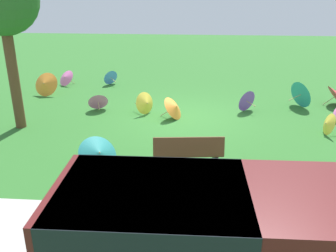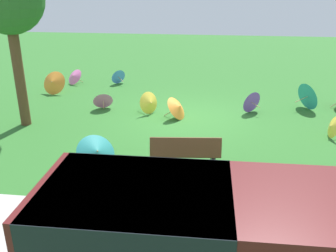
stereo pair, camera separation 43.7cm
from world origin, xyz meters
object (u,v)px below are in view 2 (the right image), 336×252
van_dark (191,230)px  parasol_teal_0 (309,96)px  parasol_yellow_1 (332,127)px  parasol_blue_0 (118,76)px  parasol_pink_3 (103,100)px  parasol_yellow_0 (150,103)px  park_bench (185,153)px  parasol_purple_0 (251,102)px  parasol_orange_0 (178,107)px  parasol_pink_1 (74,76)px  parasol_orange_2 (53,82)px  parasol_teal_1 (97,152)px  shade_tree (8,0)px

van_dark → parasol_teal_0: van_dark is taller
parasol_yellow_1 → parasol_blue_0: size_ratio=0.95×
parasol_teal_0 → parasol_pink_3: parasol_teal_0 is taller
van_dark → parasol_yellow_0: van_dark is taller
parasol_yellow_1 → parasol_blue_0: bearing=-33.9°
parasol_teal_0 → parasol_blue_0: parasol_teal_0 is taller
park_bench → parasol_blue_0: (3.53, -7.53, -0.14)m
park_bench → parasol_pink_3: 5.24m
parasol_yellow_0 → parasol_purple_0: bearing=-170.3°
parasol_blue_0 → park_bench: bearing=115.2°
park_bench → parasol_purple_0: 4.80m
parasol_orange_0 → parasol_blue_0: 5.02m
parasol_yellow_0 → parasol_pink_1: 5.10m
van_dark → park_bench: 3.39m
parasol_yellow_0 → parasol_pink_3: 1.71m
parasol_orange_0 → parasol_blue_0: bearing=-53.1°
parasol_pink_1 → parasol_blue_0: size_ratio=1.30×
parasol_orange_2 → parasol_orange_0: bearing=156.8°
parasol_orange_0 → parasol_teal_0: (-4.35, -1.50, 0.10)m
park_bench → parasol_yellow_0: park_bench is taller
parasol_teal_1 → parasol_blue_0: size_ratio=1.67×
parasol_pink_1 → parasol_blue_0: (-1.82, -0.34, -0.02)m
parasol_pink_1 → parasol_blue_0: parasol_pink_1 is taller
parasol_purple_0 → parasol_teal_0: (-2.01, -0.58, 0.10)m
park_bench → parasol_pink_3: park_bench is taller
van_dark → park_bench: van_dark is taller
park_bench → parasol_pink_3: (3.18, -4.16, -0.14)m
park_bench → parasol_orange_2: (5.64, -5.71, -0.01)m
shade_tree → parasol_pink_3: shade_tree is taller
parasol_orange_2 → parasol_yellow_0: parasol_orange_2 is taller
parasol_teal_1 → park_bench: bearing=-177.1°
van_dark → park_bench: (0.35, -3.35, -0.45)m
shade_tree → parasol_orange_2: (0.51, -3.28, -3.18)m
shade_tree → parasol_yellow_1: bearing=-179.4°
parasol_orange_2 → parasol_yellow_0: size_ratio=1.32×
parasol_purple_0 → parasol_yellow_0: (3.32, 0.57, 0.00)m
parasol_orange_0 → parasol_pink_1: size_ratio=1.06×
parasol_orange_2 → parasol_teal_1: size_ratio=0.89×
park_bench → parasol_orange_0: (0.52, -3.51, -0.09)m
parasol_orange_0 → parasol_blue_0: size_ratio=1.38×
park_bench → parasol_teal_0: bearing=-127.4°
parasol_orange_2 → parasol_blue_0: bearing=-139.1°
parasol_purple_0 → parasol_pink_3: size_ratio=0.96×
parasol_teal_1 → parasol_yellow_0: bearing=-98.1°
van_dark → shade_tree: (5.48, -5.77, 2.73)m
shade_tree → parasol_purple_0: bearing=-163.9°
parasol_yellow_0 → parasol_teal_1: (0.57, 3.97, 0.05)m
parasol_orange_0 → parasol_blue_0: parasol_orange_0 is taller
parasol_blue_0 → parasol_purple_0: bearing=150.0°
parasol_purple_0 → parasol_teal_0: 2.09m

